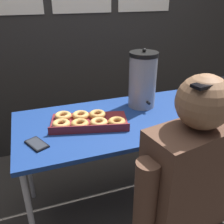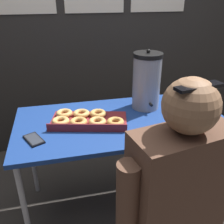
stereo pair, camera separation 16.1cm
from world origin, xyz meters
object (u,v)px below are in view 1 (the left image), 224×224
coffee_urn (143,80)px  donut_box (87,121)px  cell_phone (37,144)px  person_seated (186,202)px

coffee_urn → donut_box: bearing=-162.0°
donut_box → cell_phone: bearing=-142.5°
donut_box → cell_phone: donut_box is taller
donut_box → person_seated: 0.74m
coffee_urn → person_seated: person_seated is taller
person_seated → donut_box: bearing=-73.1°
donut_box → coffee_urn: coffee_urn is taller
coffee_urn → person_seated: 0.87m
cell_phone → person_seated: bearing=-62.8°
donut_box → coffee_urn: size_ratio=1.26×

